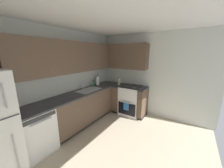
# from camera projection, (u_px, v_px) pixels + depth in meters

# --- Properties ---
(ground_plane) EXTENTS (3.89, 3.31, 0.02)m
(ground_plane) POSITION_uv_depth(u_px,v_px,m) (118.00, 153.00, 2.45)
(ground_plane) COLOR #BCAD93
(wall_back) EXTENTS (3.99, 0.05, 2.47)m
(wall_back) POSITION_uv_depth(u_px,v_px,m) (58.00, 81.00, 3.04)
(wall_back) COLOR silver
(wall_back) RESTS_ON ground_plane
(wall_right) EXTENTS (0.05, 3.41, 2.47)m
(wall_right) POSITION_uv_depth(u_px,v_px,m) (151.00, 76.00, 3.76)
(wall_right) COLOR silver
(wall_right) RESTS_ON ground_plane
(ceiling) EXTENTS (3.99, 3.41, 0.05)m
(ceiling) POSITION_uv_depth(u_px,v_px,m) (119.00, 11.00, 1.86)
(ceiling) COLOR white
(dishwasher) EXTENTS (0.60, 0.63, 0.86)m
(dishwasher) POSITION_uv_depth(u_px,v_px,m) (35.00, 132.00, 2.39)
(dishwasher) COLOR white
(dishwasher) RESTS_ON ground_plane
(lower_cabinets_back) EXTENTS (1.86, 0.62, 0.86)m
(lower_cabinets_back) POSITION_uv_depth(u_px,v_px,m) (82.00, 108.00, 3.40)
(lower_cabinets_back) COLOR brown
(lower_cabinets_back) RESTS_ON ground_plane
(countertop_back) EXTENTS (3.06, 0.60, 0.03)m
(countertop_back) POSITION_uv_depth(u_px,v_px,m) (81.00, 93.00, 3.29)
(countertop_back) COLOR #2D2D33
(countertop_back) RESTS_ON lower_cabinets_back
(lower_cabinets_right) EXTENTS (0.62, 1.03, 0.86)m
(lower_cabinets_right) POSITION_uv_depth(u_px,v_px,m) (127.00, 100.00, 4.01)
(lower_cabinets_right) COLOR brown
(lower_cabinets_right) RESTS_ON ground_plane
(countertop_right) EXTENTS (0.60, 1.03, 0.03)m
(countertop_right) POSITION_uv_depth(u_px,v_px,m) (127.00, 87.00, 3.91)
(countertop_right) COLOR #2D2D33
(countertop_right) RESTS_ON lower_cabinets_right
(oven_range) EXTENTS (0.68, 0.62, 1.05)m
(oven_range) POSITION_uv_depth(u_px,v_px,m) (131.00, 100.00, 3.95)
(oven_range) COLOR white
(oven_range) RESTS_ON ground_plane
(upper_cabinets_back) EXTENTS (2.74, 0.34, 0.75)m
(upper_cabinets_back) POSITION_uv_depth(u_px,v_px,m) (70.00, 57.00, 3.02)
(upper_cabinets_back) COLOR brown
(upper_cabinets_right) EXTENTS (0.32, 1.56, 0.75)m
(upper_cabinets_right) POSITION_uv_depth(u_px,v_px,m) (123.00, 56.00, 3.94)
(upper_cabinets_right) COLOR brown
(sink) EXTENTS (0.69, 0.40, 0.10)m
(sink) POSITION_uv_depth(u_px,v_px,m) (89.00, 91.00, 3.49)
(sink) COLOR #B7B7BC
(sink) RESTS_ON countertop_back
(faucet) EXTENTS (0.07, 0.16, 0.24)m
(faucet) POSITION_uv_depth(u_px,v_px,m) (83.00, 84.00, 3.56)
(faucet) COLOR silver
(faucet) RESTS_ON countertop_back
(soap_bottle) EXTENTS (0.06, 0.06, 0.19)m
(soap_bottle) POSITION_uv_depth(u_px,v_px,m) (93.00, 83.00, 3.92)
(soap_bottle) COLOR #338C4C
(soap_bottle) RESTS_ON countertop_back
(paper_towel_roll) EXTENTS (0.11, 0.11, 0.33)m
(paper_towel_roll) POSITION_uv_depth(u_px,v_px,m) (97.00, 81.00, 4.05)
(paper_towel_roll) COLOR white
(paper_towel_roll) RESTS_ON countertop_back
(oil_bottle) EXTENTS (0.06, 0.06, 0.24)m
(oil_bottle) POSITION_uv_depth(u_px,v_px,m) (119.00, 81.00, 4.04)
(oil_bottle) COLOR beige
(oil_bottle) RESTS_ON countertop_right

